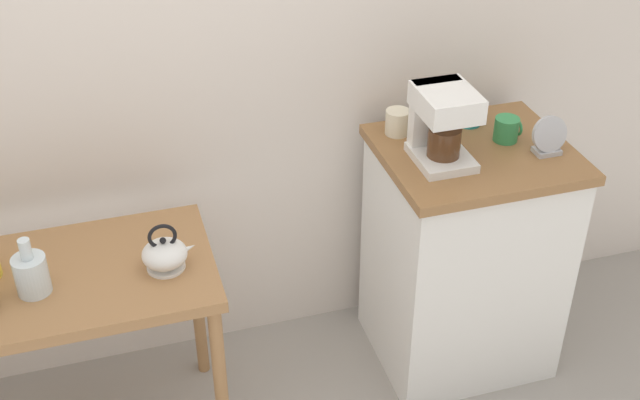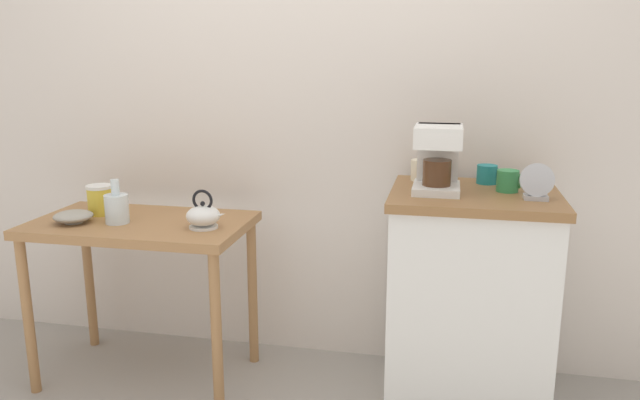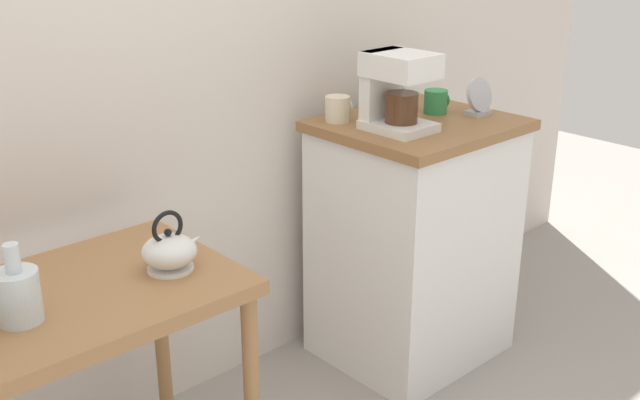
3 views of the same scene
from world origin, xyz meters
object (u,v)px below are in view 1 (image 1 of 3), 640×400
object	(u,v)px
teakettle	(165,254)
glass_carafe_vase	(31,273)
mug_small_cream	(398,122)
table_clock	(549,138)
coffee_maker	(442,121)
mug_tall_green	(507,129)
mug_dark_teal	(470,114)

from	to	relation	value
teakettle	glass_carafe_vase	bearing A→B (deg)	-179.76
glass_carafe_vase	mug_small_cream	bearing A→B (deg)	13.29
teakettle	table_clock	bearing A→B (deg)	0.90
coffee_maker	mug_small_cream	bearing A→B (deg)	108.79
teakettle	mug_small_cream	size ratio (longest dim) A/B	1.85
glass_carafe_vase	mug_small_cream	xyz separation A→B (m)	(1.27, 0.30, 0.16)
coffee_maker	mug_small_cream	size ratio (longest dim) A/B	2.79
glass_carafe_vase	coffee_maker	size ratio (longest dim) A/B	0.73
mug_small_cream	mug_tall_green	bearing A→B (deg)	-24.24
table_clock	mug_dark_teal	bearing A→B (deg)	121.22
glass_carafe_vase	mug_tall_green	bearing A→B (deg)	5.15
coffee_maker	mug_dark_teal	size ratio (longest dim) A/B	2.87
mug_dark_teal	mug_tall_green	bearing A→B (deg)	-63.62
teakettle	mug_dark_teal	size ratio (longest dim) A/B	1.90
coffee_maker	mug_small_cream	distance (m)	0.23
table_clock	mug_small_cream	bearing A→B (deg)	147.37
glass_carafe_vase	mug_dark_teal	distance (m)	1.58
glass_carafe_vase	table_clock	bearing A→B (deg)	0.74
mug_tall_green	glass_carafe_vase	bearing A→B (deg)	-174.85
glass_carafe_vase	coffee_maker	distance (m)	1.37
mug_small_cream	coffee_maker	bearing A→B (deg)	-71.21
table_clock	glass_carafe_vase	bearing A→B (deg)	-179.26
mug_tall_green	mug_dark_teal	size ratio (longest dim) A/B	1.02
teakettle	mug_tall_green	bearing A→B (deg)	6.72
mug_small_cream	table_clock	size ratio (longest dim) A/B	0.69
teakettle	coffee_maker	xyz separation A→B (m)	(0.94, 0.10, 0.27)
mug_small_cream	glass_carafe_vase	bearing A→B (deg)	-166.71
mug_tall_green	mug_small_cream	distance (m)	0.38
coffee_maker	glass_carafe_vase	bearing A→B (deg)	-175.81
table_clock	mug_tall_green	bearing A→B (deg)	126.29
teakettle	table_clock	world-z (taller)	table_clock
coffee_maker	mug_tall_green	bearing A→B (deg)	9.74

